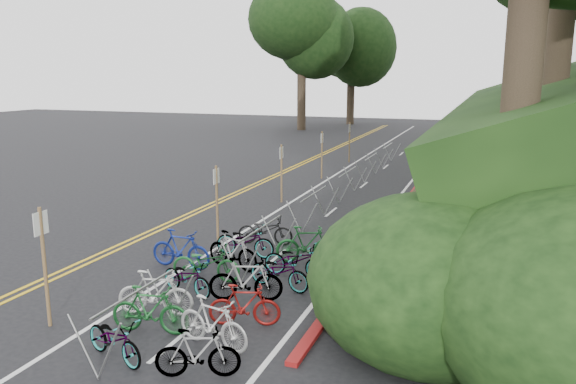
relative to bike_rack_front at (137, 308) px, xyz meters
name	(u,v)px	position (x,y,z in m)	size (l,w,h in m)	color
ground	(107,290)	(-2.59, 2.36, -0.87)	(120.00, 120.00, 0.00)	black
road_markings	(275,207)	(-1.95, 12.45, -0.87)	(7.47, 80.00, 0.01)	gold
red_curb	(404,205)	(3.11, 14.36, -0.82)	(0.25, 28.00, 0.10)	maroon
bike_rack_front	(137,308)	(0.00, 0.00, 0.00)	(1.16, 2.69, 1.22)	gray
bike_racks_rest	(347,178)	(0.41, 15.36, -0.02)	(1.14, 23.00, 1.17)	gray
signpost_near	(44,259)	(-2.45, 0.23, 0.65)	(0.08, 0.40, 2.67)	brown
signposts_rest	(304,160)	(-1.99, 16.36, 0.56)	(0.08, 18.40, 2.50)	brown
bike_front	(181,249)	(-1.70, 4.53, -0.31)	(1.86, 0.53, 1.12)	navy
bike_valet	(232,273)	(0.42, 3.41, -0.37)	(3.20, 9.78, 1.09)	slate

